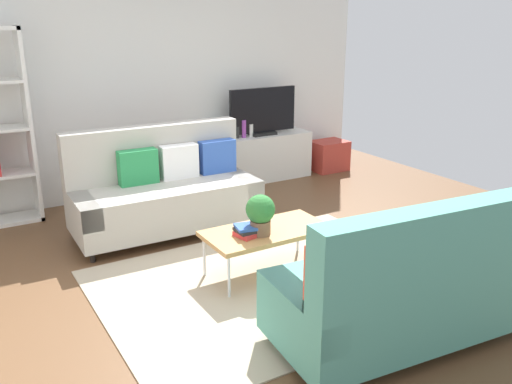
{
  "coord_description": "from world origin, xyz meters",
  "views": [
    {
      "loc": [
        -2.28,
        -3.81,
        2.2
      ],
      "look_at": [
        0.15,
        0.27,
        0.65
      ],
      "focal_mm": 38.11,
      "sensor_mm": 36.0,
      "label": 1
    }
  ],
  "objects_px": {
    "potted_plant": "(260,213)",
    "bottle_1": "(244,129)",
    "coffee_table": "(267,232)",
    "couch_beige": "(164,190)",
    "vase_0": "(223,131)",
    "couch_green": "(411,285)",
    "table_book_0": "(250,233)",
    "tv": "(263,112)",
    "tv_console": "(262,157)",
    "bottle_2": "(251,130)",
    "bottle_0": "(238,132)",
    "storage_trunk": "(329,156)"
  },
  "relations": [
    {
      "from": "table_book_0",
      "to": "vase_0",
      "type": "bearing_deg",
      "value": 67.09
    },
    {
      "from": "couch_green",
      "to": "bottle_2",
      "type": "distance_m",
      "value": 4.06
    },
    {
      "from": "potted_plant",
      "to": "bottle_1",
      "type": "height_order",
      "value": "bottle_1"
    },
    {
      "from": "couch_green",
      "to": "bottle_2",
      "type": "xyz_separation_m",
      "value": [
        1.03,
        3.92,
        0.28
      ]
    },
    {
      "from": "table_book_0",
      "to": "bottle_2",
      "type": "distance_m",
      "value": 2.95
    },
    {
      "from": "couch_beige",
      "to": "vase_0",
      "type": "distance_m",
      "value": 1.77
    },
    {
      "from": "coffee_table",
      "to": "bottle_1",
      "type": "xyz_separation_m",
      "value": [
        1.19,
        2.5,
        0.37
      ]
    },
    {
      "from": "potted_plant",
      "to": "table_book_0",
      "type": "relative_size",
      "value": 1.47
    },
    {
      "from": "bottle_2",
      "to": "coffee_table",
      "type": "bearing_deg",
      "value": -117.54
    },
    {
      "from": "potted_plant",
      "to": "vase_0",
      "type": "xyz_separation_m",
      "value": [
        1.02,
        2.65,
        0.12
      ]
    },
    {
      "from": "coffee_table",
      "to": "table_book_0",
      "type": "bearing_deg",
      "value": -170.0
    },
    {
      "from": "potted_plant",
      "to": "bottle_1",
      "type": "xyz_separation_m",
      "value": [
        1.29,
        2.56,
        0.14
      ]
    },
    {
      "from": "coffee_table",
      "to": "bottle_0",
      "type": "distance_m",
      "value": 2.75
    },
    {
      "from": "couch_green",
      "to": "storage_trunk",
      "type": "xyz_separation_m",
      "value": [
        2.32,
        3.86,
        -0.23
      ]
    },
    {
      "from": "couch_beige",
      "to": "table_book_0",
      "type": "xyz_separation_m",
      "value": [
        0.2,
        -1.46,
        -0.01
      ]
    },
    {
      "from": "couch_beige",
      "to": "vase_0",
      "type": "bearing_deg",
      "value": -136.97
    },
    {
      "from": "tv_console",
      "to": "bottle_2",
      "type": "relative_size",
      "value": 8.22
    },
    {
      "from": "tv",
      "to": "bottle_0",
      "type": "distance_m",
      "value": 0.46
    },
    {
      "from": "tv_console",
      "to": "bottle_0",
      "type": "height_order",
      "value": "bottle_0"
    },
    {
      "from": "coffee_table",
      "to": "vase_0",
      "type": "xyz_separation_m",
      "value": [
        0.92,
        2.59,
        0.34
      ]
    },
    {
      "from": "bottle_1",
      "to": "bottle_2",
      "type": "bearing_deg",
      "value": 0.0
    },
    {
      "from": "coffee_table",
      "to": "table_book_0",
      "type": "height_order",
      "value": "table_book_0"
    },
    {
      "from": "bottle_1",
      "to": "couch_green",
      "type": "bearing_deg",
      "value": -103.13
    },
    {
      "from": "couch_green",
      "to": "coffee_table",
      "type": "bearing_deg",
      "value": 106.4
    },
    {
      "from": "table_book_0",
      "to": "couch_beige",
      "type": "bearing_deg",
      "value": 97.68
    },
    {
      "from": "tv_console",
      "to": "vase_0",
      "type": "relative_size",
      "value": 7.38
    },
    {
      "from": "tv",
      "to": "bottle_2",
      "type": "bearing_deg",
      "value": -174.18
    },
    {
      "from": "couch_beige",
      "to": "tv",
      "type": "height_order",
      "value": "tv"
    },
    {
      "from": "tv_console",
      "to": "bottle_0",
      "type": "distance_m",
      "value": 0.57
    },
    {
      "from": "couch_beige",
      "to": "potted_plant",
      "type": "bearing_deg",
      "value": 101.94
    },
    {
      "from": "couch_green",
      "to": "bottle_0",
      "type": "distance_m",
      "value": 4.01
    },
    {
      "from": "potted_plant",
      "to": "table_book_0",
      "type": "height_order",
      "value": "potted_plant"
    },
    {
      "from": "vase_0",
      "to": "bottle_2",
      "type": "bearing_deg",
      "value": -13.19
    },
    {
      "from": "couch_green",
      "to": "vase_0",
      "type": "distance_m",
      "value": 4.07
    },
    {
      "from": "couch_green",
      "to": "vase_0",
      "type": "relative_size",
      "value": 10.39
    },
    {
      "from": "coffee_table",
      "to": "bottle_2",
      "type": "relative_size",
      "value": 6.46
    },
    {
      "from": "tv",
      "to": "vase_0",
      "type": "bearing_deg",
      "value": 173.12
    },
    {
      "from": "couch_beige",
      "to": "bottle_0",
      "type": "bearing_deg",
      "value": -142.8
    },
    {
      "from": "tv_console",
      "to": "bottle_0",
      "type": "xyz_separation_m",
      "value": [
        -0.4,
        -0.04,
        0.4
      ]
    },
    {
      "from": "couch_green",
      "to": "coffee_table",
      "type": "distance_m",
      "value": 1.45
    },
    {
      "from": "couch_green",
      "to": "tv",
      "type": "bearing_deg",
      "value": 78.15
    },
    {
      "from": "coffee_table",
      "to": "couch_green",
      "type": "bearing_deg",
      "value": -79.0
    },
    {
      "from": "tv_console",
      "to": "bottle_1",
      "type": "distance_m",
      "value": 0.54
    },
    {
      "from": "couch_green",
      "to": "potted_plant",
      "type": "bearing_deg",
      "value": 111.12
    },
    {
      "from": "couch_beige",
      "to": "bottle_1",
      "type": "height_order",
      "value": "couch_beige"
    },
    {
      "from": "bottle_0",
      "to": "bottle_1",
      "type": "bearing_deg",
      "value": 0.0
    },
    {
      "from": "couch_beige",
      "to": "potted_plant",
      "type": "xyz_separation_m",
      "value": [
        0.28,
        -1.49,
        0.16
      ]
    },
    {
      "from": "coffee_table",
      "to": "tv_console",
      "type": "distance_m",
      "value": 2.95
    },
    {
      "from": "couch_green",
      "to": "table_book_0",
      "type": "relative_size",
      "value": 8.21
    },
    {
      "from": "tv",
      "to": "table_book_0",
      "type": "distance_m",
      "value": 3.1
    }
  ]
}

